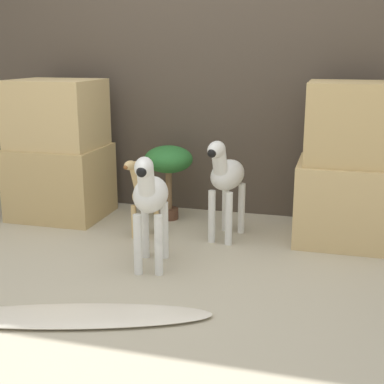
# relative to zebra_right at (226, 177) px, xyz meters

# --- Properties ---
(ground_plane) EXTENTS (14.00, 14.00, 0.00)m
(ground_plane) POSITION_rel_zebra_right_xyz_m (-0.26, -0.92, -0.42)
(ground_plane) COLOR #B2A88E
(wall_back) EXTENTS (6.40, 0.08, 2.20)m
(wall_back) POSITION_rel_zebra_right_xyz_m (-0.26, 0.66, 0.68)
(wall_back) COLOR #473D33
(wall_back) RESTS_ON ground_plane
(rock_pillar_left) EXTENTS (0.67, 0.57, 1.02)m
(rock_pillar_left) POSITION_rel_zebra_right_xyz_m (-1.31, 0.19, 0.07)
(rock_pillar_left) COLOR tan
(rock_pillar_left) RESTS_ON ground_plane
(rock_pillar_right) EXTENTS (0.67, 0.57, 1.04)m
(rock_pillar_right) POSITION_rel_zebra_right_xyz_m (0.78, 0.19, 0.06)
(rock_pillar_right) COLOR tan
(rock_pillar_right) RESTS_ON ground_plane
(zebra_right) EXTENTS (0.25, 0.50, 0.69)m
(zebra_right) POSITION_rel_zebra_right_xyz_m (0.00, 0.00, 0.00)
(zebra_right) COLOR silver
(zebra_right) RESTS_ON ground_plane
(zebra_left) EXTENTS (0.26, 0.51, 0.69)m
(zebra_left) POSITION_rel_zebra_right_xyz_m (-0.31, -0.60, 0.00)
(zebra_left) COLOR silver
(zebra_left) RESTS_ON ground_plane
(giraffe_figurine) EXTENTS (0.19, 0.32, 0.55)m
(giraffe_figurine) POSITION_rel_zebra_right_xyz_m (-0.54, -0.11, -0.14)
(giraffe_figurine) COLOR tan
(giraffe_figurine) RESTS_ON ground_plane
(potted_palm_front) EXTENTS (0.36, 0.36, 0.55)m
(potted_palm_front) POSITION_rel_zebra_right_xyz_m (-0.50, 0.32, 0.00)
(potted_palm_front) COLOR #513323
(potted_palm_front) RESTS_ON ground_plane
(surfboard) EXTENTS (1.31, 0.61, 0.08)m
(surfboard) POSITION_rel_zebra_right_xyz_m (-0.46, -1.28, -0.41)
(surfboard) COLOR silver
(surfboard) RESTS_ON ground_plane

